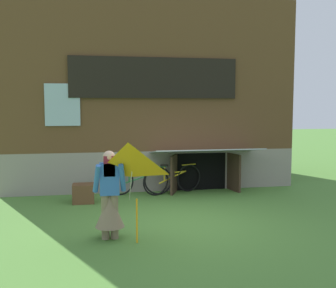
{
  "coord_description": "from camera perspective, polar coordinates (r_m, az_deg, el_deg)",
  "views": [
    {
      "loc": [
        -1.68,
        -7.92,
        2.37
      ],
      "look_at": [
        -0.03,
        0.87,
        1.52
      ],
      "focal_mm": 43.08,
      "sensor_mm": 36.0,
      "label": 1
    }
  ],
  "objects": [
    {
      "name": "ground_plane",
      "position": [
        8.43,
        1.29,
        -10.91
      ],
      "size": [
        60.0,
        60.0,
        0.0
      ],
      "primitive_type": "plane",
      "color": "#4C7F33"
    },
    {
      "name": "log_house",
      "position": [
        13.27,
        -3.42,
        6.78
      ],
      "size": [
        8.2,
        5.6,
        5.38
      ],
      "color": "gray",
      "rests_on": "ground_plane"
    },
    {
      "name": "person",
      "position": [
        7.29,
        -8.25,
        -8.14
      ],
      "size": [
        0.61,
        0.52,
        1.59
      ],
      "rotation": [
        0.0,
        0.0,
        -0.21
      ],
      "color": "#7F6B51",
      "rests_on": "ground_plane"
    },
    {
      "name": "kite",
      "position": [
        6.67,
        -5.64,
        -3.5
      ],
      "size": [
        1.06,
        0.96,
        1.69
      ],
      "color": "orange",
      "rests_on": "ground_plane"
    },
    {
      "name": "bicycle_yellow",
      "position": [
        10.94,
        0.65,
        -4.99
      ],
      "size": [
        1.71,
        0.63,
        0.81
      ],
      "rotation": [
        0.0,
        0.0,
        0.33
      ],
      "color": "black",
      "rests_on": "ground_plane"
    },
    {
      "name": "bicycle_green",
      "position": [
        10.78,
        -4.16,
        -5.17
      ],
      "size": [
        1.78,
        0.22,
        0.81
      ],
      "rotation": [
        0.0,
        0.0,
        -0.1
      ],
      "color": "black",
      "rests_on": "ground_plane"
    },
    {
      "name": "wooden_crate",
      "position": [
        10.16,
        -11.89,
        -6.85
      ],
      "size": [
        0.52,
        0.44,
        0.47
      ],
      "primitive_type": "cube",
      "color": "brown",
      "rests_on": "ground_plane"
    }
  ]
}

